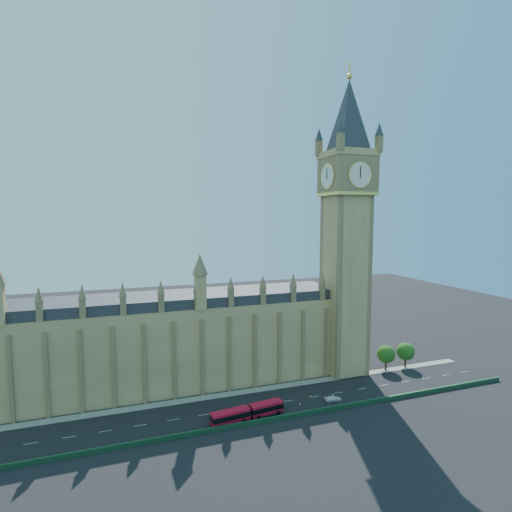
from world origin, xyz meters
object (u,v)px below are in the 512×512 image
object	(u,v)px
red_bus	(248,413)
car_grey	(244,410)
car_white	(333,399)
car_silver	(259,410)

from	to	relation	value
red_bus	car_grey	distance (m)	3.53
red_bus	car_white	xyz separation A→B (m)	(25.80, 1.68, -1.06)
car_silver	red_bus	bearing A→B (deg)	115.10
red_bus	car_white	distance (m)	25.88
car_grey	car_silver	xyz separation A→B (m)	(4.00, -1.02, -0.11)
red_bus	car_grey	xyz separation A→B (m)	(0.01, 3.41, -0.92)
car_silver	car_white	bearing A→B (deg)	-97.64
red_bus	car_grey	bearing A→B (deg)	83.17
car_grey	car_white	bearing A→B (deg)	-88.14
car_silver	car_white	xyz separation A→B (m)	(21.79, -0.72, -0.03)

